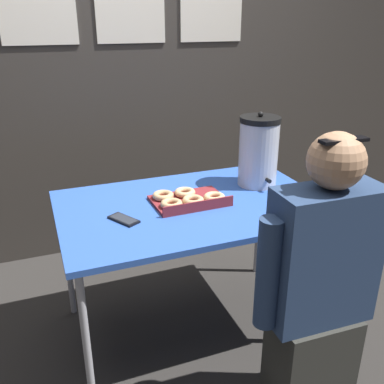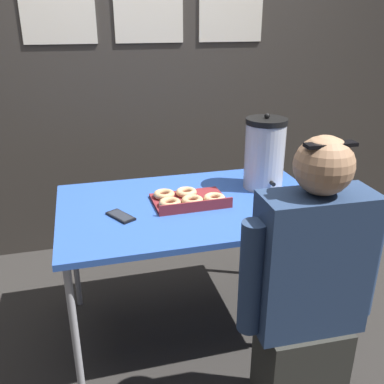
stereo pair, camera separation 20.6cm
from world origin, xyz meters
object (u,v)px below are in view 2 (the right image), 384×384
object	(u,v)px
donut_box	(188,199)
coffee_urn	(265,153)
cell_phone	(121,216)
person_seated	(307,300)

from	to	relation	value
donut_box	coffee_urn	size ratio (longest dim) A/B	0.92
coffee_urn	donut_box	bearing A→B (deg)	-166.21
cell_phone	person_seated	bearing A→B (deg)	-71.74
donut_box	cell_phone	world-z (taller)	donut_box
coffee_urn	person_seated	xyz separation A→B (m)	(-0.14, -0.77, -0.34)
donut_box	person_seated	bearing A→B (deg)	-66.92
person_seated	cell_phone	bearing A→B (deg)	-40.63
cell_phone	coffee_urn	bearing A→B (deg)	-15.82
coffee_urn	cell_phone	bearing A→B (deg)	-166.54
donut_box	coffee_urn	xyz separation A→B (m)	(0.44, 0.11, 0.16)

